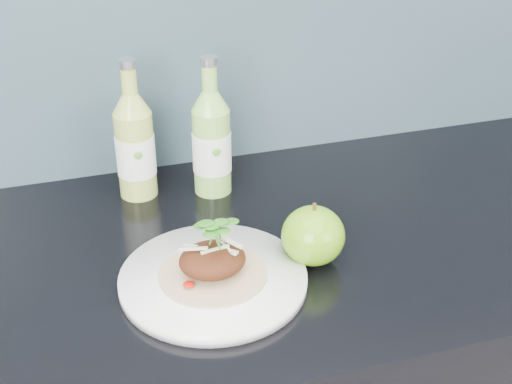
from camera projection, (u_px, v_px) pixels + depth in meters
dinner_plate at (213, 279)px, 0.98m from camera, size 0.29×0.29×0.02m
pork_taco at (212, 258)px, 0.96m from camera, size 0.15×0.15×0.10m
green_apple at (313, 236)px, 1.01m from camera, size 0.10×0.10×0.10m
cider_bottle_left at (135, 146)px, 1.15m from camera, size 0.08×0.08×0.24m
cider_bottle_right at (212, 142)px, 1.16m from camera, size 0.08×0.08×0.24m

